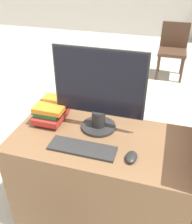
{
  "coord_description": "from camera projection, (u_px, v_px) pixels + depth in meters",
  "views": [
    {
      "loc": [
        0.33,
        -0.9,
        1.74
      ],
      "look_at": [
        -0.02,
        0.26,
        0.99
      ],
      "focal_mm": 40.0,
      "sensor_mm": 36.0,
      "label": 1
    }
  ],
  "objects": [
    {
      "name": "desk",
      "position": [
        100.0,
        182.0,
        1.76
      ],
      "size": [
        1.14,
        0.59,
        0.78
      ],
      "color": "brown",
      "rests_on": "ground_plane"
    },
    {
      "name": "monitor",
      "position": [
        99.0,
        91.0,
        1.52
      ],
      "size": [
        0.57,
        0.23,
        0.54
      ],
      "color": "#282828",
      "rests_on": "desk"
    },
    {
      "name": "keyboard",
      "position": [
        82.0,
        148.0,
        1.47
      ],
      "size": [
        0.4,
        0.13,
        0.02
      ],
      "color": "#2D2D2D",
      "rests_on": "desk"
    },
    {
      "name": "mouse",
      "position": [
        131.0,
        157.0,
        1.39
      ],
      "size": [
        0.07,
        0.1,
        0.03
      ],
      "color": "#262626",
      "rests_on": "desk"
    },
    {
      "name": "book_stack",
      "position": [
        52.0,
        111.0,
        1.71
      ],
      "size": [
        0.2,
        0.26,
        0.14
      ],
      "color": "#7A3384",
      "rests_on": "desk"
    },
    {
      "name": "far_chair",
      "position": [
        173.0,
        47.0,
        4.08
      ],
      "size": [
        0.44,
        0.44,
        0.86
      ],
      "rotation": [
        0.0,
        0.0,
        -0.23
      ],
      "color": "#4C3323",
      "rests_on": "ground_plane"
    }
  ]
}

